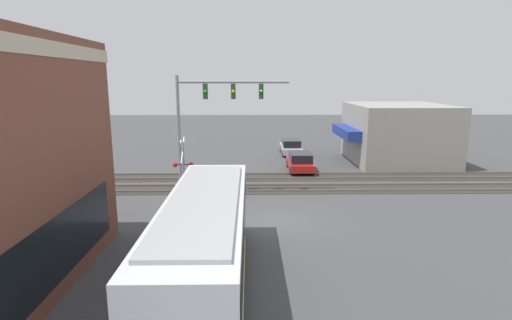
% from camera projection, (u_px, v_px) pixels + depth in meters
% --- Properties ---
extents(ground_plane, '(120.00, 120.00, 0.00)m').
position_uv_depth(ground_plane, '(276.00, 221.00, 20.19)').
color(ground_plane, '#424244').
extents(shop_building, '(8.53, 8.85, 4.94)m').
position_uv_depth(shop_building, '(396.00, 133.00, 34.17)').
color(shop_building, gray).
rests_on(shop_building, ground).
extents(city_bus, '(10.79, 2.59, 3.34)m').
position_uv_depth(city_bus, '(205.00, 240.00, 13.18)').
color(city_bus, silver).
rests_on(city_bus, ground).
extents(traffic_signal_gantry, '(0.42, 6.75, 7.28)m').
position_uv_depth(traffic_signal_gantry, '(211.00, 108.00, 23.94)').
color(traffic_signal_gantry, gray).
rests_on(traffic_signal_gantry, ground).
extents(crossing_signal, '(1.41, 1.18, 3.81)m').
position_uv_depth(crossing_signal, '(183.00, 165.00, 22.61)').
color(crossing_signal, gray).
rests_on(crossing_signal, ground).
extents(rail_track_near, '(2.60, 60.00, 0.15)m').
position_uv_depth(rail_track_near, '(270.00, 189.00, 26.06)').
color(rail_track_near, '#332D28').
rests_on(rail_track_near, ground).
extents(rail_track_far, '(2.60, 60.00, 0.15)m').
position_uv_depth(rail_track_far, '(268.00, 177.00, 29.20)').
color(rail_track_far, '#332D28').
rests_on(rail_track_far, ground).
extents(parked_car_red, '(4.21, 1.82, 1.45)m').
position_uv_depth(parked_car_red, '(300.00, 162.00, 31.05)').
color(parked_car_red, '#B21E19').
rests_on(parked_car_red, ground).
extents(parked_car_silver, '(4.51, 1.82, 1.44)m').
position_uv_depth(parked_car_silver, '(291.00, 147.00, 37.95)').
color(parked_car_silver, '#B7B7BC').
rests_on(parked_car_silver, ground).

